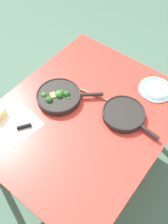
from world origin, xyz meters
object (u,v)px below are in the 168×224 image
skillet_broccoli (59,96)px  grater_knife (15,129)px  skillet_eggs (124,114)px  wooden_spoon (107,100)px  dinner_plate_stack (156,89)px

skillet_broccoli → grater_knife: size_ratio=1.48×
skillet_eggs → skillet_broccoli: bearing=-154.8°
wooden_spoon → dinner_plate_stack: size_ratio=1.84×
grater_knife → wooden_spoon: bearing=-176.0°
dinner_plate_stack → wooden_spoon: bearing=143.7°
skillet_broccoli → dinner_plate_stack: (0.44, -0.44, -0.02)m
skillet_broccoli → dinner_plate_stack: skillet_broccoli is taller
skillet_eggs → dinner_plate_stack: skillet_eggs is taller
wooden_spoon → grater_knife: (-0.51, 0.30, 0.00)m
skillet_eggs → wooden_spoon: 0.15m
skillet_broccoli → skillet_eggs: 0.42m
wooden_spoon → dinner_plate_stack: dinner_plate_stack is taller
dinner_plate_stack → skillet_broccoli: bearing=134.8°
skillet_broccoli → skillet_eggs: size_ratio=0.94×
wooden_spoon → grater_knife: size_ratio=1.66×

